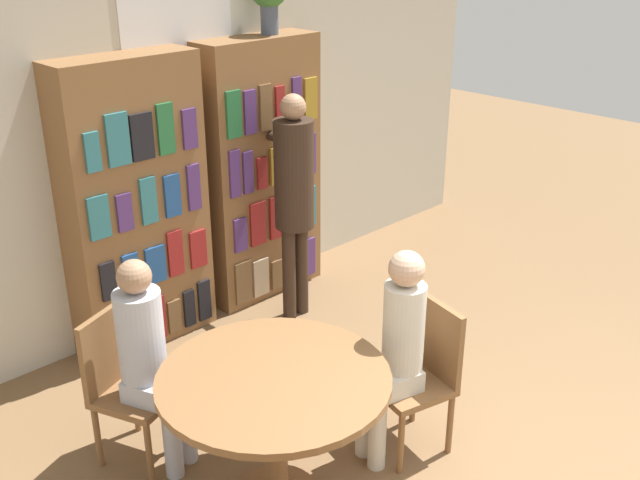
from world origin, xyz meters
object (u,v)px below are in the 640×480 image
(bookshelf_left, at_px, (136,207))
(chair_far_side, at_px, (421,370))
(bookshelf_right, at_px, (261,171))
(seated_reader_left, at_px, (149,355))
(seated_reader_right, at_px, (396,346))
(chair_left_side, at_px, (125,379))
(librarian_standing, at_px, (294,187))
(reading_table, at_px, (274,398))

(bookshelf_left, height_order, chair_far_side, bookshelf_left)
(bookshelf_right, distance_m, seated_reader_left, 2.19)
(chair_far_side, relative_size, seated_reader_right, 0.71)
(chair_left_side, distance_m, librarian_standing, 1.92)
(bookshelf_left, distance_m, bookshelf_right, 1.11)
(bookshelf_right, height_order, chair_far_side, bookshelf_right)
(bookshelf_left, bearing_deg, chair_left_side, -126.77)
(bookshelf_right, xyz_separation_m, chair_far_side, (-0.65, -2.11, -0.52))
(bookshelf_right, relative_size, chair_left_side, 2.30)
(bookshelf_left, xyz_separation_m, seated_reader_right, (0.28, -2.06, -0.31))
(bookshelf_right, xyz_separation_m, chair_left_side, (-1.87, -1.03, -0.52))
(bookshelf_left, relative_size, bookshelf_right, 1.00)
(bookshelf_left, bearing_deg, reading_table, -102.85)
(chair_left_side, bearing_deg, bookshelf_left, -148.47)
(chair_left_side, xyz_separation_m, librarian_standing, (1.76, 0.53, 0.55))
(chair_left_side, height_order, seated_reader_right, seated_reader_right)
(bookshelf_right, distance_m, chair_left_side, 2.20)
(bookshelf_left, height_order, seated_reader_right, bookshelf_left)
(chair_left_side, bearing_deg, seated_reader_left, 90.00)
(bookshelf_left, relative_size, seated_reader_right, 1.63)
(chair_left_side, bearing_deg, bookshelf_right, -172.95)
(bookshelf_left, bearing_deg, seated_reader_right, -82.25)
(bookshelf_right, distance_m, librarian_standing, 0.51)
(bookshelf_left, relative_size, librarian_standing, 1.19)
(reading_table, height_order, seated_reader_right, seated_reader_right)
(reading_table, relative_size, seated_reader_right, 0.93)
(bookshelf_left, xyz_separation_m, chair_left_side, (-0.77, -1.03, -0.52))
(seated_reader_right, xyz_separation_m, librarian_standing, (0.71, 1.56, 0.34))
(chair_left_side, bearing_deg, chair_far_side, 117.00)
(bookshelf_left, bearing_deg, seated_reader_left, -120.36)
(reading_table, xyz_separation_m, chair_left_side, (-0.34, 0.85, -0.14))
(reading_table, bearing_deg, chair_far_side, -14.30)
(librarian_standing, bearing_deg, chair_left_side, -163.28)
(bookshelf_left, relative_size, chair_left_side, 2.30)
(bookshelf_left, relative_size, seated_reader_left, 1.64)
(reading_table, xyz_separation_m, seated_reader_left, (-0.27, 0.68, 0.07))
(chair_far_side, relative_size, librarian_standing, 0.52)
(bookshelf_left, bearing_deg, bookshelf_right, -0.02)
(chair_far_side, xyz_separation_m, librarian_standing, (0.53, 1.61, 0.55))
(bookshelf_left, distance_m, seated_reader_right, 2.11)
(reading_table, height_order, chair_far_side, chair_far_side)
(librarian_standing, bearing_deg, bookshelf_left, 153.14)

